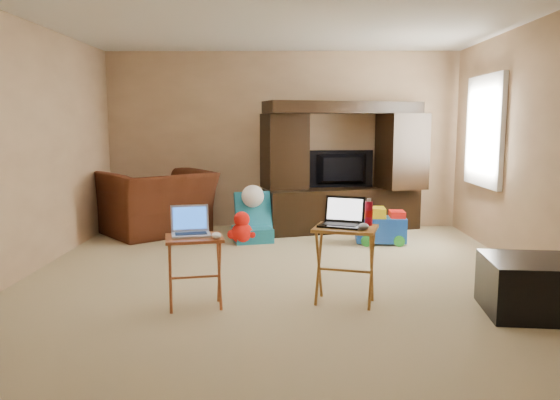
{
  "coord_description": "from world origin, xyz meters",
  "views": [
    {
      "loc": [
        0.05,
        -5.13,
        1.5
      ],
      "look_at": [
        0.0,
        -0.2,
        0.8
      ],
      "focal_mm": 35.0,
      "sensor_mm": 36.0,
      "label": 1
    }
  ],
  "objects_px": {
    "television": "(342,169)",
    "push_toy": "(381,225)",
    "plush_toy": "(242,227)",
    "entertainment_center": "(343,167)",
    "laptop_right": "(341,212)",
    "tray_table_right": "(345,265)",
    "mouse_right": "(364,227)",
    "ottoman": "(530,286)",
    "mouse_left": "(216,235)",
    "child_rocker": "(252,217)",
    "laptop_left": "(191,221)",
    "tray_table_left": "(195,272)",
    "water_bottle": "(369,213)",
    "recliner": "(157,203)"
  },
  "relations": [
    {
      "from": "television",
      "to": "push_toy",
      "type": "bearing_deg",
      "value": 106.9
    },
    {
      "from": "plush_toy",
      "to": "entertainment_center",
      "type": "bearing_deg",
      "value": 34.28
    },
    {
      "from": "laptop_right",
      "to": "tray_table_right",
      "type": "bearing_deg",
      "value": -5.96
    },
    {
      "from": "push_toy",
      "to": "mouse_right",
      "type": "height_order",
      "value": "mouse_right"
    },
    {
      "from": "ottoman",
      "to": "mouse_right",
      "type": "height_order",
      "value": "mouse_right"
    },
    {
      "from": "television",
      "to": "mouse_left",
      "type": "height_order",
      "value": "television"
    },
    {
      "from": "child_rocker",
      "to": "mouse_right",
      "type": "relative_size",
      "value": 4.74
    },
    {
      "from": "tray_table_right",
      "to": "mouse_left",
      "type": "height_order",
      "value": "tray_table_right"
    },
    {
      "from": "child_rocker",
      "to": "laptop_left",
      "type": "relative_size",
      "value": 2.03
    },
    {
      "from": "entertainment_center",
      "to": "tray_table_left",
      "type": "relative_size",
      "value": 3.69
    },
    {
      "from": "entertainment_center",
      "to": "push_toy",
      "type": "xyz_separation_m",
      "value": [
        0.4,
        -0.86,
        -0.66
      ]
    },
    {
      "from": "laptop_left",
      "to": "entertainment_center",
      "type": "bearing_deg",
      "value": 51.01
    },
    {
      "from": "tray_table_right",
      "to": "mouse_right",
      "type": "relative_size",
      "value": 4.92
    },
    {
      "from": "plush_toy",
      "to": "mouse_right",
      "type": "bearing_deg",
      "value": -63.82
    },
    {
      "from": "laptop_left",
      "to": "mouse_left",
      "type": "xyz_separation_m",
      "value": [
        0.22,
        -0.1,
        -0.1
      ]
    },
    {
      "from": "tray_table_right",
      "to": "water_bottle",
      "type": "xyz_separation_m",
      "value": [
        0.2,
        0.08,
        0.43
      ]
    },
    {
      "from": "recliner",
      "to": "mouse_left",
      "type": "bearing_deg",
      "value": 70.78
    },
    {
      "from": "ottoman",
      "to": "mouse_left",
      "type": "bearing_deg",
      "value": 179.08
    },
    {
      "from": "recliner",
      "to": "tray_table_left",
      "type": "height_order",
      "value": "recliner"
    },
    {
      "from": "television",
      "to": "plush_toy",
      "type": "height_order",
      "value": "television"
    },
    {
      "from": "entertainment_center",
      "to": "laptop_right",
      "type": "bearing_deg",
      "value": -113.61
    },
    {
      "from": "laptop_right",
      "to": "television",
      "type": "bearing_deg",
      "value": 104.48
    },
    {
      "from": "tray_table_left",
      "to": "laptop_right",
      "type": "relative_size",
      "value": 1.74
    },
    {
      "from": "push_toy",
      "to": "tray_table_left",
      "type": "xyz_separation_m",
      "value": [
        -1.93,
        -2.42,
        0.06
      ]
    },
    {
      "from": "ottoman",
      "to": "tray_table_right",
      "type": "height_order",
      "value": "tray_table_right"
    },
    {
      "from": "tray_table_left",
      "to": "mouse_left",
      "type": "distance_m",
      "value": 0.38
    },
    {
      "from": "laptop_right",
      "to": "mouse_left",
      "type": "distance_m",
      "value": 1.03
    },
    {
      "from": "entertainment_center",
      "to": "laptop_right",
      "type": "distance_m",
      "value": 3.17
    },
    {
      "from": "entertainment_center",
      "to": "push_toy",
      "type": "relative_size",
      "value": 3.51
    },
    {
      "from": "child_rocker",
      "to": "laptop_left",
      "type": "distance_m",
      "value": 2.56
    },
    {
      "from": "television",
      "to": "push_toy",
      "type": "distance_m",
      "value": 1.16
    },
    {
      "from": "tray_table_left",
      "to": "tray_table_right",
      "type": "xyz_separation_m",
      "value": [
        1.23,
        0.12,
        0.03
      ]
    },
    {
      "from": "child_rocker",
      "to": "mouse_left",
      "type": "bearing_deg",
      "value": -107.75
    },
    {
      "from": "laptop_left",
      "to": "tray_table_left",
      "type": "bearing_deg",
      "value": -58.35
    },
    {
      "from": "television",
      "to": "child_rocker",
      "type": "distance_m",
      "value": 1.54
    },
    {
      "from": "ottoman",
      "to": "mouse_right",
      "type": "relative_size",
      "value": 5.15
    },
    {
      "from": "recliner",
      "to": "tray_table_left",
      "type": "relative_size",
      "value": 2.23
    },
    {
      "from": "recliner",
      "to": "laptop_left",
      "type": "distance_m",
      "value": 3.12
    },
    {
      "from": "television",
      "to": "ottoman",
      "type": "bearing_deg",
      "value": 101.34
    },
    {
      "from": "entertainment_center",
      "to": "water_bottle",
      "type": "xyz_separation_m",
      "value": [
        -0.1,
        -3.09,
        -0.14
      ]
    },
    {
      "from": "plush_toy",
      "to": "water_bottle",
      "type": "distance_m",
      "value": 2.56
    },
    {
      "from": "television",
      "to": "mouse_right",
      "type": "bearing_deg",
      "value": 80.01
    },
    {
      "from": "plush_toy",
      "to": "mouse_left",
      "type": "height_order",
      "value": "mouse_left"
    },
    {
      "from": "laptop_left",
      "to": "child_rocker",
      "type": "bearing_deg",
      "value": 68.88
    },
    {
      "from": "television",
      "to": "mouse_left",
      "type": "bearing_deg",
      "value": 61.32
    },
    {
      "from": "push_toy",
      "to": "tray_table_right",
      "type": "relative_size",
      "value": 0.96
    },
    {
      "from": "plush_toy",
      "to": "laptop_left",
      "type": "xyz_separation_m",
      "value": [
        -0.22,
        -2.34,
        0.5
      ]
    },
    {
      "from": "tray_table_right",
      "to": "laptop_right",
      "type": "xyz_separation_m",
      "value": [
        -0.04,
        0.02,
        0.45
      ]
    },
    {
      "from": "mouse_left",
      "to": "mouse_right",
      "type": "xyz_separation_m",
      "value": [
        1.17,
        0.07,
        0.06
      ]
    },
    {
      "from": "television",
      "to": "push_toy",
      "type": "height_order",
      "value": "television"
    }
  ]
}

